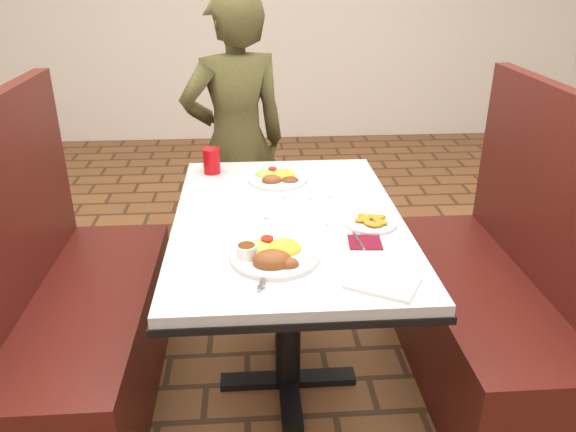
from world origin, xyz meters
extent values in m
plane|color=brown|center=(0.00, 0.00, 0.00)|extent=(7.00, 7.00, 0.00)
cube|color=silver|center=(0.00, 0.00, 0.73)|extent=(0.80, 1.20, 0.03)
cube|color=black|center=(0.00, 0.00, 0.70)|extent=(0.81, 1.21, 0.02)
cylinder|color=black|center=(0.00, 0.00, 0.36)|extent=(0.10, 0.10, 0.69)
cube|color=black|center=(0.00, 0.00, 0.01)|extent=(0.55, 0.08, 0.03)
cube|color=black|center=(0.00, 0.00, 0.01)|extent=(0.08, 0.55, 0.03)
cube|color=#551A13|center=(-0.75, 0.00, 0.23)|extent=(0.45, 1.20, 0.45)
cube|color=#551A13|center=(-0.97, 0.00, 0.70)|extent=(0.06, 1.20, 0.95)
cube|color=#551A13|center=(0.75, 0.00, 0.23)|extent=(0.45, 1.20, 0.45)
cube|color=#551A13|center=(0.97, 0.00, 0.70)|extent=(0.06, 1.20, 0.95)
imported|color=brown|center=(-0.20, 0.91, 0.74)|extent=(0.62, 0.51, 1.48)
cylinder|color=white|center=(-0.06, -0.31, 0.76)|extent=(0.27, 0.27, 0.02)
ellipsoid|color=yellow|center=(-0.03, -0.28, 0.79)|extent=(0.11, 0.11, 0.05)
ellipsoid|color=#9BC54F|center=(-0.11, -0.26, 0.78)|extent=(0.11, 0.09, 0.03)
cylinder|color=red|center=(-0.08, -0.24, 0.79)|extent=(0.04, 0.04, 0.01)
ellipsoid|color=brown|center=(-0.07, -0.37, 0.80)|extent=(0.12, 0.09, 0.07)
ellipsoid|color=brown|center=(-0.03, -0.38, 0.79)|extent=(0.07, 0.05, 0.04)
cylinder|color=white|center=(-0.15, -0.32, 0.79)|extent=(0.06, 0.06, 0.04)
cylinder|color=#653113|center=(-0.15, -0.32, 0.80)|extent=(0.05, 0.05, 0.00)
cylinder|color=white|center=(-0.02, 0.35, 0.76)|extent=(0.24, 0.24, 0.01)
ellipsoid|color=yellow|center=(0.01, 0.38, 0.79)|extent=(0.10, 0.10, 0.04)
ellipsoid|color=#9BC54F|center=(-0.06, 0.39, 0.78)|extent=(0.10, 0.08, 0.03)
cylinder|color=red|center=(-0.04, 0.41, 0.78)|extent=(0.04, 0.04, 0.01)
ellipsoid|color=brown|center=(0.03, 0.32, 0.78)|extent=(0.07, 0.07, 0.02)
ellipsoid|color=brown|center=(-0.04, 0.31, 0.79)|extent=(0.08, 0.06, 0.05)
cylinder|color=white|center=(0.28, -0.09, 0.76)|extent=(0.17, 0.17, 0.01)
cube|color=maroon|center=(0.23, -0.22, 0.75)|extent=(0.11, 0.11, 0.00)
cube|color=silver|center=(0.21, -0.22, 0.75)|extent=(0.02, 0.12, 0.00)
cylinder|color=red|center=(-0.29, 0.47, 0.80)|extent=(0.07, 0.07, 0.11)
cube|color=white|center=(0.23, -0.48, 0.76)|extent=(0.23, 0.22, 0.01)
cube|color=silver|center=(-0.11, -0.40, 0.76)|extent=(0.02, 0.16, 0.00)
cube|color=silver|center=(-0.09, -0.42, 0.76)|extent=(0.06, 0.16, 0.00)
camera|label=1|loc=(-0.13, -1.81, 1.58)|focal=35.00mm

